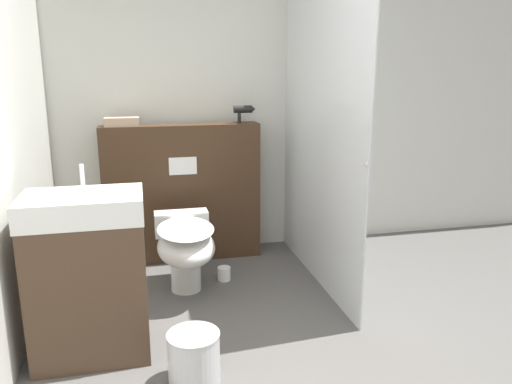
{
  "coord_description": "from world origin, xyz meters",
  "views": [
    {
      "loc": [
        -0.62,
        -1.85,
        1.59
      ],
      "look_at": [
        0.15,
        1.42,
        0.74
      ],
      "focal_mm": 35.0,
      "sensor_mm": 36.0,
      "label": 1
    }
  ],
  "objects_px": {
    "toilet": "(185,246)",
    "waste_bin": "(194,358)",
    "sink_vanity": "(89,276)",
    "hair_drier": "(244,110)"
  },
  "relations": [
    {
      "from": "sink_vanity",
      "to": "toilet",
      "type": "bearing_deg",
      "value": 48.96
    },
    {
      "from": "toilet",
      "to": "waste_bin",
      "type": "xyz_separation_m",
      "value": [
        -0.06,
        -1.07,
        -0.21
      ]
    },
    {
      "from": "hair_drier",
      "to": "waste_bin",
      "type": "height_order",
      "value": "hair_drier"
    },
    {
      "from": "toilet",
      "to": "hair_drier",
      "type": "bearing_deg",
      "value": 49.78
    },
    {
      "from": "sink_vanity",
      "to": "hair_drier",
      "type": "height_order",
      "value": "hair_drier"
    },
    {
      "from": "sink_vanity",
      "to": "waste_bin",
      "type": "relative_size",
      "value": 3.94
    },
    {
      "from": "toilet",
      "to": "hair_drier",
      "type": "xyz_separation_m",
      "value": [
        0.57,
        0.67,
        0.89
      ]
    },
    {
      "from": "hair_drier",
      "to": "waste_bin",
      "type": "bearing_deg",
      "value": -109.94
    },
    {
      "from": "hair_drier",
      "to": "waste_bin",
      "type": "xyz_separation_m",
      "value": [
        -0.63,
        -1.74,
        -1.1
      ]
    },
    {
      "from": "waste_bin",
      "to": "sink_vanity",
      "type": "bearing_deg",
      "value": 142.91
    }
  ]
}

